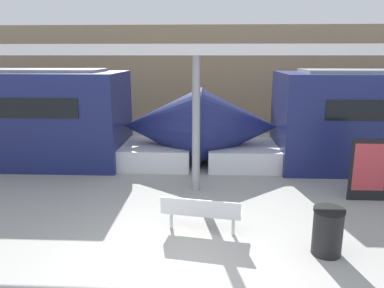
% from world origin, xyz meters
% --- Properties ---
extents(ground_plane, '(60.00, 60.00, 0.00)m').
position_xyz_m(ground_plane, '(0.00, 0.00, 0.00)').
color(ground_plane, '#9E9B96').
extents(station_wall, '(56.00, 0.20, 5.00)m').
position_xyz_m(station_wall, '(0.00, 12.03, 2.50)').
color(station_wall, '#9E8460').
rests_on(station_wall, ground_plane).
extents(bench_near, '(1.72, 0.72, 0.78)m').
position_xyz_m(bench_near, '(0.37, 1.43, 0.49)').
color(bench_near, silver).
rests_on(bench_near, ground_plane).
extents(trash_bin, '(0.57, 0.57, 0.91)m').
position_xyz_m(trash_bin, '(2.74, 0.69, 0.46)').
color(trash_bin, black).
rests_on(trash_bin, ground_plane).
extents(poster_board, '(0.96, 0.07, 1.62)m').
position_xyz_m(poster_board, '(4.58, 3.46, 0.82)').
color(poster_board, black).
rests_on(poster_board, ground_plane).
extents(support_column_near, '(0.21, 0.21, 3.64)m').
position_xyz_m(support_column_near, '(0.17, 4.03, 1.82)').
color(support_column_near, gray).
rests_on(support_column_near, ground_plane).
extents(canopy_beam, '(28.00, 0.60, 0.28)m').
position_xyz_m(canopy_beam, '(0.17, 4.03, 3.78)').
color(canopy_beam, silver).
rests_on(canopy_beam, support_column_near).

